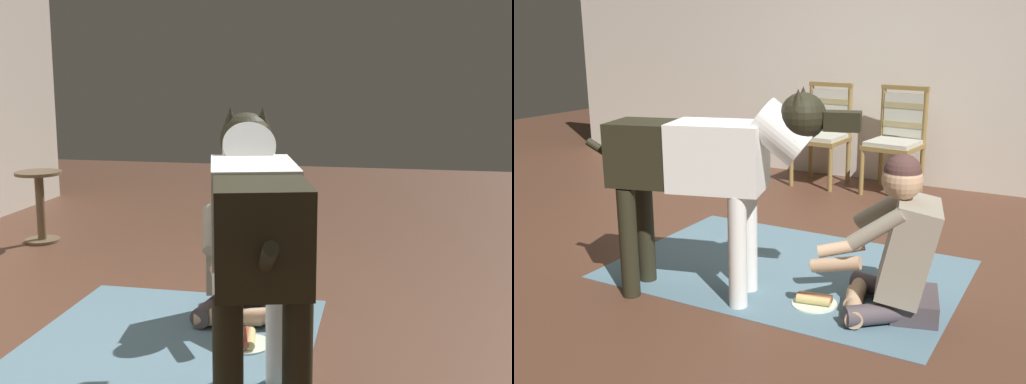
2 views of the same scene
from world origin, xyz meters
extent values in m
plane|color=#513223|center=(0.00, 0.00, 0.00)|extent=(13.91, 13.91, 0.00)
cube|color=beige|center=(0.00, 2.46, 1.30)|extent=(8.04, 0.10, 2.60)
cube|color=slate|center=(0.15, -0.14, 0.00)|extent=(2.12, 1.44, 0.01)
cylinder|color=olive|center=(-0.37, 1.77, 0.21)|extent=(0.04, 0.04, 0.42)
cylinder|color=olive|center=(-0.78, 1.78, 0.21)|extent=(0.04, 0.04, 0.42)
cylinder|color=olive|center=(-0.35, 2.18, 0.21)|extent=(0.04, 0.04, 0.42)
cylinder|color=olive|center=(-0.76, 2.20, 0.21)|extent=(0.04, 0.04, 0.42)
cube|color=olive|center=(-0.56, 1.98, 0.44)|extent=(0.48, 0.48, 0.04)
cube|color=#B5B6A5|center=(-0.56, 1.98, 0.48)|extent=(0.44, 0.44, 0.04)
cylinder|color=olive|center=(-0.35, 2.18, 0.72)|extent=(0.04, 0.04, 0.52)
cylinder|color=olive|center=(-0.76, 2.20, 0.72)|extent=(0.04, 0.04, 0.52)
cube|color=olive|center=(-0.56, 2.19, 0.96)|extent=(0.46, 0.06, 0.04)
cube|color=#B5B6A5|center=(-0.56, 2.19, 0.71)|extent=(0.38, 0.07, 0.40)
cube|color=#988A5D|center=(-0.56, 2.19, 0.80)|extent=(0.39, 0.07, 0.06)
cube|color=#988A5D|center=(-0.56, 2.19, 0.62)|extent=(0.39, 0.07, 0.06)
cylinder|color=olive|center=(0.35, 1.75, 0.21)|extent=(0.04, 0.04, 0.42)
cylinder|color=olive|center=(-0.07, 1.80, 0.21)|extent=(0.04, 0.04, 0.42)
cylinder|color=olive|center=(0.39, 2.17, 0.21)|extent=(0.04, 0.04, 0.42)
cylinder|color=olive|center=(-0.02, 2.21, 0.21)|extent=(0.04, 0.04, 0.42)
cube|color=olive|center=(0.16, 1.98, 0.44)|extent=(0.51, 0.51, 0.04)
cube|color=#B5B6A5|center=(0.16, 1.98, 0.48)|extent=(0.47, 0.47, 0.04)
cylinder|color=olive|center=(0.39, 2.17, 0.72)|extent=(0.04, 0.04, 0.52)
cylinder|color=olive|center=(-0.02, 2.21, 0.72)|extent=(0.04, 0.04, 0.52)
cube|color=olive|center=(0.18, 2.19, 0.96)|extent=(0.46, 0.09, 0.04)
cube|color=#B5B6A5|center=(0.18, 2.19, 0.71)|extent=(0.38, 0.09, 0.40)
cube|color=#988A5D|center=(0.18, 2.19, 0.80)|extent=(0.39, 0.10, 0.06)
cube|color=#988A5D|center=(0.18, 2.19, 0.62)|extent=(0.39, 0.10, 0.06)
cube|color=#494044|center=(1.03, -0.38, 0.06)|extent=(0.32, 0.39, 0.12)
cylinder|color=#494044|center=(0.91, -0.57, 0.07)|extent=(0.38, 0.34, 0.11)
cylinder|color=tan|center=(0.75, -0.55, 0.06)|extent=(0.21, 0.37, 0.09)
cylinder|color=#494044|center=(0.83, -0.27, 0.07)|extent=(0.41, 0.17, 0.11)
cylinder|color=tan|center=(0.71, -0.38, 0.06)|extent=(0.16, 0.37, 0.09)
cube|color=gray|center=(0.98, -0.39, 0.37)|extent=(0.41, 0.47, 0.54)
cylinder|color=gray|center=(0.87, -0.61, 0.52)|extent=(0.30, 0.15, 0.24)
cylinder|color=tan|center=(0.66, -0.61, 0.30)|extent=(0.28, 0.10, 0.12)
cylinder|color=gray|center=(0.78, -0.27, 0.52)|extent=(0.30, 0.15, 0.24)
cylinder|color=tan|center=(0.60, -0.37, 0.30)|extent=(0.28, 0.18, 0.12)
sphere|color=tan|center=(0.93, -0.41, 0.74)|extent=(0.21, 0.21, 0.21)
sphere|color=#4B302C|center=(0.93, -0.41, 0.78)|extent=(0.19, 0.19, 0.19)
cylinder|color=white|center=(0.09, -0.52, 0.32)|extent=(0.10, 0.10, 0.63)
cylinder|color=white|center=(0.15, -0.74, 0.32)|extent=(0.10, 0.10, 0.63)
cylinder|color=black|center=(-0.52, -0.69, 0.32)|extent=(0.10, 0.10, 0.63)
cylinder|color=black|center=(-0.46, -0.91, 0.32)|extent=(0.10, 0.10, 0.63)
cube|color=white|center=(-0.01, -0.67, 0.81)|extent=(0.57, 0.45, 0.37)
cube|color=black|center=(-0.38, -0.77, 0.81)|extent=(0.50, 0.41, 0.35)
cylinder|color=white|center=(0.33, -0.57, 0.96)|extent=(0.41, 0.32, 0.36)
sphere|color=black|center=(0.43, -0.54, 1.04)|extent=(0.24, 0.24, 0.24)
cube|color=black|center=(0.63, -0.49, 1.03)|extent=(0.21, 0.15, 0.10)
cone|color=black|center=(0.40, -0.48, 1.14)|extent=(0.11, 0.11, 0.11)
cone|color=black|center=(0.44, -0.62, 1.14)|extent=(0.11, 0.11, 0.11)
cylinder|color=black|center=(-0.60, -0.83, 0.78)|extent=(0.32, 0.13, 0.21)
cylinder|color=silver|center=(0.51, -0.52, 0.01)|extent=(0.25, 0.25, 0.01)
cylinder|color=tan|center=(0.51, -0.55, 0.04)|extent=(0.19, 0.08, 0.05)
cylinder|color=tan|center=(0.51, -0.50, 0.04)|extent=(0.19, 0.08, 0.05)
cylinder|color=#953C2E|center=(0.51, -0.52, 0.04)|extent=(0.20, 0.07, 0.04)
camera|label=1|loc=(-2.38, -1.16, 1.33)|focal=44.05mm
camera|label=2|loc=(1.74, -3.32, 1.47)|focal=42.10mm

